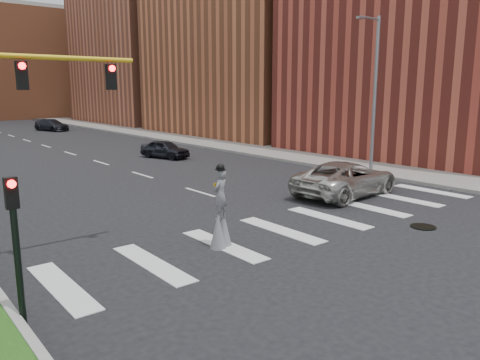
# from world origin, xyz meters

# --- Properties ---
(ground_plane) EXTENTS (160.00, 160.00, 0.00)m
(ground_plane) POSITION_xyz_m (0.00, 0.00, 0.00)
(ground_plane) COLOR black
(ground_plane) RESTS_ON ground
(sidewalk_right) EXTENTS (5.00, 90.00, 0.18)m
(sidewalk_right) POSITION_xyz_m (12.50, 25.00, 0.09)
(sidewalk_right) COLOR slate
(sidewalk_right) RESTS_ON ground
(manhole) EXTENTS (0.90, 0.90, 0.04)m
(manhole) POSITION_xyz_m (3.00, -2.00, 0.02)
(manhole) COLOR black
(manhole) RESTS_ON ground
(building_near) EXTENTS (16.00, 20.00, 22.00)m
(building_near) POSITION_xyz_m (22.00, 8.00, 11.00)
(building_near) COLOR maroon
(building_near) RESTS_ON ground
(building_mid) EXTENTS (16.00, 22.00, 24.00)m
(building_mid) POSITION_xyz_m (22.00, 30.00, 12.00)
(building_mid) COLOR #A25432
(building_mid) RESTS_ON ground
(building_far) EXTENTS (16.00, 22.00, 20.00)m
(building_far) POSITION_xyz_m (22.00, 54.00, 10.00)
(building_far) COLOR #A0543B
(building_far) RESTS_ON ground
(streetlight) EXTENTS (2.05, 0.20, 9.00)m
(streetlight) POSITION_xyz_m (10.90, 6.00, 4.90)
(streetlight) COLOR slate
(streetlight) RESTS_ON ground
(secondary_signal) EXTENTS (0.25, 0.21, 3.23)m
(secondary_signal) POSITION_xyz_m (-10.30, -0.50, 1.95)
(secondary_signal) COLOR black
(secondary_signal) RESTS_ON ground
(stilt_performer) EXTENTS (0.82, 0.63, 2.69)m
(stilt_performer) POSITION_xyz_m (-4.00, 0.93, 1.01)
(stilt_performer) COLOR #322114
(stilt_performer) RESTS_ON ground
(suv_crossing) EXTENTS (6.03, 3.16, 1.62)m
(suv_crossing) POSITION_xyz_m (5.00, 3.12, 0.81)
(suv_crossing) COLOR #B3B1A9
(suv_crossing) RESTS_ON ground
(car_near) EXTENTS (2.65, 4.13, 1.31)m
(car_near) POSITION_xyz_m (4.52, 19.14, 0.65)
(car_near) COLOR black
(car_near) RESTS_ON ground
(car_far) EXTENTS (3.37, 5.23, 1.41)m
(car_far) POSITION_xyz_m (5.35, 47.41, 0.71)
(car_far) COLOR black
(car_far) RESTS_ON ground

